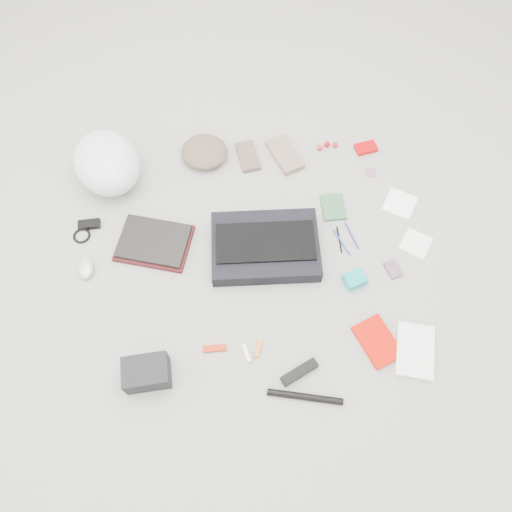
{
  "coord_description": "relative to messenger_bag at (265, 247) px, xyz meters",
  "views": [
    {
      "loc": [
        -0.14,
        -0.95,
        1.95
      ],
      "look_at": [
        0.0,
        0.0,
        0.05
      ],
      "focal_mm": 35.0,
      "sensor_mm": 36.0,
      "label": 1
    }
  ],
  "objects": [
    {
      "name": "laptop_sleeve",
      "position": [
        -0.48,
        0.1,
        -0.03
      ],
      "size": [
        0.37,
        0.32,
        0.02
      ],
      "primitive_type": "cube",
      "rotation": [
        0.0,
        0.0,
        -0.34
      ],
      "color": "#411114",
      "rests_on": "ground_plane"
    },
    {
      "name": "book_red",
      "position": [
        0.38,
        -0.48,
        -0.03
      ],
      "size": [
        0.19,
        0.23,
        0.02
      ],
      "primitive_type": "cube",
      "rotation": [
        0.0,
        0.0,
        0.33
      ],
      "color": "red",
      "rests_on": "ground_plane"
    },
    {
      "name": "mitten_left",
      "position": [
        -0.0,
        0.51,
        -0.03
      ],
      "size": [
        0.1,
        0.18,
        0.03
      ],
      "primitive_type": "cube",
      "rotation": [
        0.0,
        0.0,
        0.09
      ],
      "color": "brown",
      "rests_on": "ground_plane"
    },
    {
      "name": "napkin_bottom",
      "position": [
        0.67,
        -0.06,
        -0.03
      ],
      "size": [
        0.17,
        0.17,
        0.01
      ],
      "primitive_type": "cube",
      "rotation": [
        0.0,
        0.0,
        0.89
      ],
      "color": "white",
      "rests_on": "ground_plane"
    },
    {
      "name": "beanie",
      "position": [
        -0.21,
        0.55,
        0.0
      ],
      "size": [
        0.29,
        0.29,
        0.08
      ],
      "primitive_type": "ellipsoid",
      "rotation": [
        0.0,
        0.0,
        -0.43
      ],
      "color": "brown",
      "rests_on": "ground_plane"
    },
    {
      "name": "pen_black",
      "position": [
        0.33,
        0.0,
        -0.03
      ],
      "size": [
        0.01,
        0.13,
        0.01
      ],
      "primitive_type": "cylinder",
      "rotation": [
        1.57,
        0.0,
        -0.06
      ],
      "color": "black",
      "rests_on": "ground_plane"
    },
    {
      "name": "lollipop_c",
      "position": [
        0.43,
        0.52,
        -0.02
      ],
      "size": [
        0.03,
        0.03,
        0.03
      ],
      "primitive_type": "sphere",
      "rotation": [
        0.0,
        0.0,
        0.03
      ],
      "color": "red",
      "rests_on": "ground_plane"
    },
    {
      "name": "accordion_wallet",
      "position": [
        0.35,
        -0.2,
        -0.02
      ],
      "size": [
        0.1,
        0.09,
        0.04
      ],
      "primitive_type": "cube",
      "rotation": [
        0.0,
        0.0,
        0.25
      ],
      "color": "#0C9CA7",
      "rests_on": "ground_plane"
    },
    {
      "name": "pen_navy",
      "position": [
        0.39,
        0.02,
        -0.03
      ],
      "size": [
        0.04,
        0.14,
        0.01
      ],
      "primitive_type": "cylinder",
      "rotation": [
        1.57,
        0.0,
        0.19
      ],
      "color": "navy",
      "rests_on": "ground_plane"
    },
    {
      "name": "card_deck",
      "position": [
        0.53,
        -0.17,
        -0.03
      ],
      "size": [
        0.07,
        0.09,
        0.02
      ],
      "primitive_type": "cube",
      "rotation": [
        0.0,
        0.0,
        0.23
      ],
      "color": "#735160",
      "rests_on": "ground_plane"
    },
    {
      "name": "laptop",
      "position": [
        -0.48,
        0.1,
        -0.01
      ],
      "size": [
        0.35,
        0.3,
        0.02
      ],
      "primitive_type": "cube",
      "rotation": [
        0.0,
        0.0,
        -0.34
      ],
      "color": "black",
      "rests_on": "laptop_sleeve"
    },
    {
      "name": "u_lock",
      "position": [
        0.05,
        -0.55,
        -0.02
      ],
      "size": [
        0.16,
        0.1,
        0.03
      ],
      "primitive_type": "cube",
      "rotation": [
        0.0,
        0.0,
        0.39
      ],
      "color": "black",
      "rests_on": "ground_plane"
    },
    {
      "name": "camera_bag",
      "position": [
        -0.53,
        -0.48,
        0.02
      ],
      "size": [
        0.17,
        0.12,
        0.11
      ],
      "primitive_type": "cube",
      "rotation": [
        0.0,
        0.0,
        0.0
      ],
      "color": "black",
      "rests_on": "ground_plane"
    },
    {
      "name": "altoids_tin",
      "position": [
        0.58,
        0.48,
        -0.03
      ],
      "size": [
        0.11,
        0.08,
        0.02
      ],
      "primitive_type": "cube",
      "rotation": [
        0.0,
        0.0,
        0.14
      ],
      "color": "#AF060A",
      "rests_on": "ground_plane"
    },
    {
      "name": "mouse",
      "position": [
        -0.77,
        0.02,
        -0.02
      ],
      "size": [
        0.06,
        0.11,
        0.04
      ],
      "primitive_type": "ellipsoid",
      "rotation": [
        0.0,
        0.0,
        -0.01
      ],
      "color": "#ACACAC",
      "rests_on": "ground_plane"
    },
    {
      "name": "book_white",
      "position": [
        0.52,
        -0.54,
        -0.03
      ],
      "size": [
        0.21,
        0.25,
        0.02
      ],
      "primitive_type": "cube",
      "rotation": [
        0.0,
        0.0,
        -0.32
      ],
      "color": "white",
      "rests_on": "ground_plane"
    },
    {
      "name": "cable_coil",
      "position": [
        -0.8,
        0.19,
        -0.03
      ],
      "size": [
        0.08,
        0.08,
        0.01
      ],
      "primitive_type": "torus",
      "rotation": [
        0.0,
        0.0,
        0.01
      ],
      "color": "black",
      "rests_on": "ground_plane"
    },
    {
      "name": "messenger_bag",
      "position": [
        0.0,
        0.0,
        0.0
      ],
      "size": [
        0.49,
        0.37,
        0.08
      ],
      "primitive_type": "cube",
      "rotation": [
        0.0,
        0.0,
        -0.1
      ],
      "color": "black",
      "rests_on": "ground_plane"
    },
    {
      "name": "bag_flap",
      "position": [
        0.0,
        -0.0,
        0.04
      ],
      "size": [
        0.44,
        0.23,
        0.01
      ],
      "primitive_type": "cube",
      "rotation": [
        0.0,
        0.0,
        -0.1
      ],
      "color": "black",
      "rests_on": "messenger_bag"
    },
    {
      "name": "notepad",
      "position": [
        0.34,
        0.17,
        -0.03
      ],
      "size": [
        0.11,
        0.14,
        0.02
      ],
      "primitive_type": "cube",
      "rotation": [
        0.0,
        0.0,
        -0.05
      ],
      "color": "#2E5B38",
      "rests_on": "ground_plane"
    },
    {
      "name": "toiletry_tube_white",
      "position": [
        -0.14,
        -0.45,
        -0.03
      ],
      "size": [
        0.03,
        0.08,
        0.02
      ],
      "primitive_type": "cylinder",
      "rotation": [
        1.57,
        0.0,
        0.19
      ],
      "color": "white",
      "rests_on": "ground_plane"
    },
    {
      "name": "stamp_sheet",
      "position": [
        0.57,
        0.34,
        -0.04
      ],
      "size": [
        0.05,
        0.06,
        0.0
      ],
      "primitive_type": "cube",
      "rotation": [
        0.0,
        0.0,
        -0.02
      ],
      "color": "gray",
      "rests_on": "ground_plane"
    },
    {
      "name": "pen_blue",
      "position": [
        0.34,
        -0.01,
        -0.03
      ],
      "size": [
        0.05,
        0.14,
        0.01
      ],
      "primitive_type": "cylinder",
      "rotation": [
        1.57,
        0.0,
        0.32
      ],
      "color": "#1B3E9D",
      "rests_on": "ground_plane"
    },
    {
      "name": "power_brick",
      "position": [
        -0.76,
        0.24,
        -0.03
      ],
      "size": [
        0.1,
        0.04,
        0.03
      ],
      "primitive_type": "cube",
      "rotation": [
        0.0,
        0.0,
        -0.01
      ],
      "color": "black",
      "rests_on": "ground_plane"
    },
    {
      "name": "lollipop_b",
      "position": [
        0.39,
        0.53,
        -0.02
      ],
      "size": [
        0.03,
        0.03,
        0.03
      ],
      "primitive_type": "sphere",
      "rotation": [
        0.0,
        0.0,
        -0.19
      ],
      "color": "#B00012",
      "rests_on": "ground_plane"
    },
    {
      "name": "mitten_right",
      "position": [
        0.17,
        0.5,
        -0.02
      ],
      "size": [
        0.17,
        0.24,
        0.03
      ],
      "primitive_type": "cube",
      "rotation": [
        0.0,
        0.0,
        0.31
      ],
      "color": "#826C5B",
      "rests_on": "ground_plane"
    },
    {
      "name": "toiletry_tube_orange",
      "position": [
        -0.1,
        -0.44,
        -0.03
      ],
      "size": [
        0.05,
        0.07,
        0.02
      ],
      "primitive_type": "cylinder",
      "rotation": [
        1.57,
        0.0,
        -0.42
      ],
      "color": "orange",
      "rests_on": "ground_plane"
    },
    {
      "name": "napkin_top",
      "position": [
        0.65,
        0.15,
        -0.03
      ],
      "size": [
        0.18,
        0.18,
        0.01
      ],
      "primitive_type": "cube",
      "rotation": [
        0.0,
        0.0,
        0.95
      ],
      "color": "white",
      "rests_on": "ground_plane"
    },
    {
      "name": "lollipop_a",
      "position": [
        0.35,
        0.52,
        -0.02
      ],
      "size": [
        0.03,
        0.03,
        0.03
      ],
      "primitive_type": "sphere",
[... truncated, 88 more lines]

